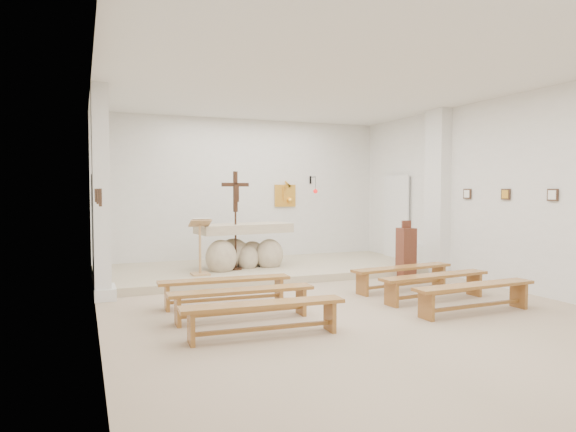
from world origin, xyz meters
name	(u,v)px	position (x,y,z in m)	size (l,w,h in m)	color
ground	(340,307)	(0.00, 0.00, 0.00)	(7.00, 10.00, 0.00)	#C7AA8F
wall_left	(96,194)	(-3.49, 0.00, 1.75)	(0.02, 10.00, 3.50)	white
wall_right	(515,193)	(3.49, 0.00, 1.75)	(0.02, 10.00, 3.50)	white
wall_back	(244,192)	(0.00, 4.99, 1.75)	(7.00, 0.02, 3.50)	white
ceiling	(341,78)	(0.00, 0.00, 3.49)	(7.00, 10.00, 0.02)	silver
sanctuary_platform	(265,269)	(0.00, 3.50, 0.07)	(6.98, 3.00, 0.15)	tan
pilaster_left	(101,193)	(-3.37, 2.00, 1.75)	(0.26, 0.55, 3.50)	white
pilaster_right	(437,192)	(3.37, 2.00, 1.75)	(0.26, 0.55, 3.50)	white
gold_wall_relief	(285,196)	(1.05, 4.96, 1.65)	(0.55, 0.04, 0.55)	gold
sanctuary_lamp	(315,189)	(1.75, 4.71, 1.81)	(0.11, 0.36, 0.44)	black
station_frame_left_front	(100,197)	(-3.47, -0.80, 1.72)	(0.03, 0.20, 0.20)	#3D281A
station_frame_left_mid	(98,196)	(-3.47, 0.20, 1.72)	(0.03, 0.20, 0.20)	#3D281A
station_frame_left_rear	(96,195)	(-3.47, 1.20, 1.72)	(0.03, 0.20, 0.20)	#3D281A
station_frame_right_front	(553,195)	(3.47, -0.80, 1.72)	(0.03, 0.20, 0.20)	#3D281A
station_frame_right_mid	(506,194)	(3.47, 0.20, 1.72)	(0.03, 0.20, 0.20)	#3D281A
station_frame_right_rear	(467,194)	(3.47, 1.20, 1.72)	(0.03, 0.20, 0.20)	#3D281A
radiator_left	(98,276)	(-3.43, 2.70, 0.27)	(0.10, 0.85, 0.52)	silver
radiator_right	(419,257)	(3.43, 2.70, 0.27)	(0.10, 0.85, 0.52)	silver
altar	(243,249)	(-0.52, 3.40, 0.54)	(2.07, 1.04, 1.02)	beige
lectern	(200,247)	(-1.56, 2.83, 0.70)	(0.41, 0.35, 1.12)	tan
crucifix_stand	(236,213)	(-0.73, 3.23, 1.32)	(0.61, 0.27, 2.03)	#352111
potted_plant	(239,254)	(-0.45, 3.95, 0.38)	(0.41, 0.35, 0.45)	#335B24
donation_pedestal	(406,252)	(2.53, 1.90, 0.52)	(0.32, 0.32, 1.17)	#5A2719
bench_left_front	(225,285)	(-1.63, 0.72, 0.32)	(2.05, 0.43, 0.43)	brown
bench_right_front	(402,273)	(1.63, 0.72, 0.32)	(2.06, 0.55, 0.43)	brown
bench_left_second	(242,297)	(-1.63, -0.19, 0.32)	(2.05, 0.38, 0.43)	brown
bench_right_second	(435,281)	(1.63, -0.19, 0.32)	(2.06, 0.51, 0.43)	brown
bench_left_third	(264,311)	(-1.63, -1.10, 0.32)	(2.05, 0.43, 0.43)	brown
bench_right_third	(475,291)	(1.63, -1.10, 0.32)	(2.05, 0.41, 0.43)	brown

